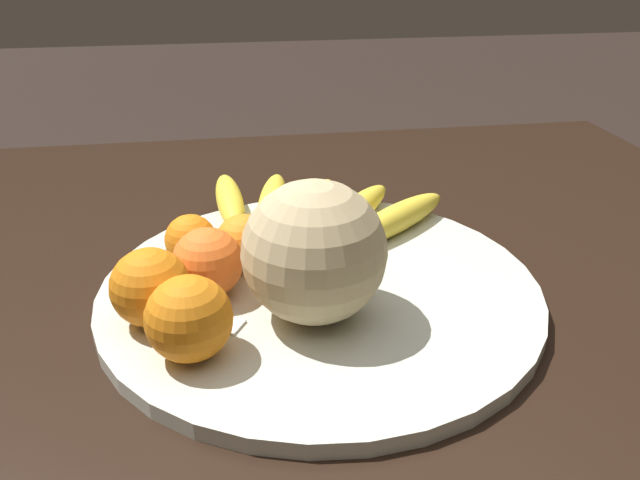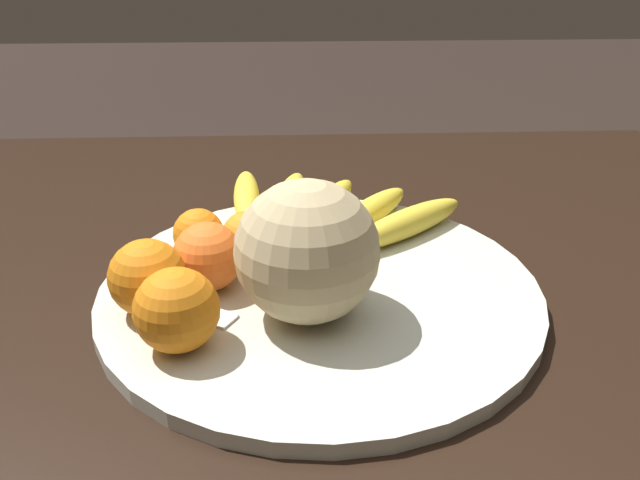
{
  "view_description": "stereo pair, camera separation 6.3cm",
  "coord_description": "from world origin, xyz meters",
  "px_view_note": "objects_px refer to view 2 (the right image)",
  "views": [
    {
      "loc": [
        0.05,
        0.54,
        1.05
      ],
      "look_at": [
        -0.03,
        -0.02,
        0.77
      ],
      "focal_mm": 35.0,
      "sensor_mm": 36.0,
      "label": 1
    },
    {
      "loc": [
        -0.01,
        0.54,
        1.05
      ],
      "look_at": [
        -0.03,
        -0.02,
        0.77
      ],
      "focal_mm": 35.0,
      "sensor_mm": 36.0,
      "label": 2
    }
  ],
  "objects_px": {
    "kitchen_table": "(290,367)",
    "orange_back_right": "(177,310)",
    "produce_tag": "(197,312)",
    "orange_top_small": "(249,238)",
    "melon": "(307,252)",
    "banana_bunch": "(326,208)",
    "fruit_bowl": "(320,289)",
    "orange_front_right": "(199,234)",
    "orange_back_left": "(298,236)",
    "orange_mid_center": "(208,257)",
    "orange_front_left": "(148,277)"
  },
  "relations": [
    {
      "from": "orange_front_left",
      "to": "orange_back_left",
      "type": "distance_m",
      "value": 0.17
    },
    {
      "from": "orange_top_small",
      "to": "orange_back_right",
      "type": "bearing_deg",
      "value": 70.86
    },
    {
      "from": "banana_bunch",
      "to": "orange_back_left",
      "type": "relative_size",
      "value": 5.13
    },
    {
      "from": "fruit_bowl",
      "to": "orange_front_right",
      "type": "relative_size",
      "value": 8.1
    },
    {
      "from": "fruit_bowl",
      "to": "orange_back_right",
      "type": "distance_m",
      "value": 0.17
    },
    {
      "from": "melon",
      "to": "orange_back_right",
      "type": "distance_m",
      "value": 0.13
    },
    {
      "from": "kitchen_table",
      "to": "orange_mid_center",
      "type": "bearing_deg",
      "value": -9.76
    },
    {
      "from": "fruit_bowl",
      "to": "orange_back_left",
      "type": "bearing_deg",
      "value": -66.72
    },
    {
      "from": "orange_front_right",
      "to": "produce_tag",
      "type": "relative_size",
      "value": 0.68
    },
    {
      "from": "banana_bunch",
      "to": "orange_front_right",
      "type": "height_order",
      "value": "orange_front_right"
    },
    {
      "from": "orange_back_left",
      "to": "fruit_bowl",
      "type": "bearing_deg",
      "value": 113.28
    },
    {
      "from": "orange_mid_center",
      "to": "orange_back_right",
      "type": "height_order",
      "value": "orange_back_right"
    },
    {
      "from": "orange_front_right",
      "to": "fruit_bowl",
      "type": "bearing_deg",
      "value": 153.75
    },
    {
      "from": "orange_front_left",
      "to": "orange_back_right",
      "type": "distance_m",
      "value": 0.07
    },
    {
      "from": "orange_back_left",
      "to": "produce_tag",
      "type": "xyz_separation_m",
      "value": [
        0.1,
        0.1,
        -0.03
      ]
    },
    {
      "from": "orange_mid_center",
      "to": "banana_bunch",
      "type": "bearing_deg",
      "value": -129.52
    },
    {
      "from": "orange_front_right",
      "to": "orange_back_right",
      "type": "relative_size",
      "value": 0.75
    },
    {
      "from": "orange_mid_center",
      "to": "produce_tag",
      "type": "height_order",
      "value": "orange_mid_center"
    },
    {
      "from": "orange_front_right",
      "to": "orange_back_right",
      "type": "xyz_separation_m",
      "value": [
        -0.0,
        0.17,
        0.01
      ]
    },
    {
      "from": "melon",
      "to": "orange_mid_center",
      "type": "height_order",
      "value": "melon"
    },
    {
      "from": "kitchen_table",
      "to": "produce_tag",
      "type": "height_order",
      "value": "produce_tag"
    },
    {
      "from": "orange_mid_center",
      "to": "orange_back_right",
      "type": "relative_size",
      "value": 0.94
    },
    {
      "from": "orange_front_left",
      "to": "orange_back_left",
      "type": "bearing_deg",
      "value": -145.95
    },
    {
      "from": "banana_bunch",
      "to": "orange_back_right",
      "type": "distance_m",
      "value": 0.29
    },
    {
      "from": "produce_tag",
      "to": "orange_top_small",
      "type": "bearing_deg",
      "value": -83.97
    },
    {
      "from": "fruit_bowl",
      "to": "orange_mid_center",
      "type": "distance_m",
      "value": 0.12
    },
    {
      "from": "banana_bunch",
      "to": "orange_back_right",
      "type": "height_order",
      "value": "orange_back_right"
    },
    {
      "from": "orange_back_left",
      "to": "orange_back_right",
      "type": "distance_m",
      "value": 0.19
    },
    {
      "from": "kitchen_table",
      "to": "orange_top_small",
      "type": "distance_m",
      "value": 0.15
    },
    {
      "from": "produce_tag",
      "to": "melon",
      "type": "bearing_deg",
      "value": -152.63
    },
    {
      "from": "orange_back_left",
      "to": "banana_bunch",
      "type": "bearing_deg",
      "value": -110.14
    },
    {
      "from": "produce_tag",
      "to": "fruit_bowl",
      "type": "bearing_deg",
      "value": -126.53
    },
    {
      "from": "orange_back_right",
      "to": "melon",
      "type": "bearing_deg",
      "value": -157.81
    },
    {
      "from": "orange_back_left",
      "to": "orange_front_left",
      "type": "bearing_deg",
      "value": 34.05
    },
    {
      "from": "melon",
      "to": "banana_bunch",
      "type": "bearing_deg",
      "value": -98.04
    },
    {
      "from": "fruit_bowl",
      "to": "melon",
      "type": "relative_size",
      "value": 3.39
    },
    {
      "from": "melon",
      "to": "orange_back_right",
      "type": "relative_size",
      "value": 1.79
    },
    {
      "from": "orange_front_left",
      "to": "kitchen_table",
      "type": "bearing_deg",
      "value": -167.83
    },
    {
      "from": "kitchen_table",
      "to": "orange_mid_center",
      "type": "relative_size",
      "value": 18.81
    },
    {
      "from": "orange_back_left",
      "to": "produce_tag",
      "type": "distance_m",
      "value": 0.15
    },
    {
      "from": "orange_front_left",
      "to": "orange_mid_center",
      "type": "height_order",
      "value": "orange_front_left"
    },
    {
      "from": "fruit_bowl",
      "to": "orange_front_right",
      "type": "xyz_separation_m",
      "value": [
        0.13,
        -0.07,
        0.04
      ]
    },
    {
      "from": "kitchen_table",
      "to": "fruit_bowl",
      "type": "bearing_deg",
      "value": -153.25
    },
    {
      "from": "melon",
      "to": "orange_top_small",
      "type": "height_order",
      "value": "melon"
    },
    {
      "from": "kitchen_table",
      "to": "orange_back_right",
      "type": "xyz_separation_m",
      "value": [
        0.1,
        0.09,
        0.13
      ]
    },
    {
      "from": "melon",
      "to": "orange_top_small",
      "type": "distance_m",
      "value": 0.13
    },
    {
      "from": "orange_back_left",
      "to": "orange_back_right",
      "type": "bearing_deg",
      "value": 55.54
    },
    {
      "from": "kitchen_table",
      "to": "melon",
      "type": "distance_m",
      "value": 0.17
    },
    {
      "from": "kitchen_table",
      "to": "orange_back_right",
      "type": "bearing_deg",
      "value": 42.39
    },
    {
      "from": "fruit_bowl",
      "to": "orange_front_left",
      "type": "xyz_separation_m",
      "value": [
        0.17,
        0.05,
        0.04
      ]
    }
  ]
}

